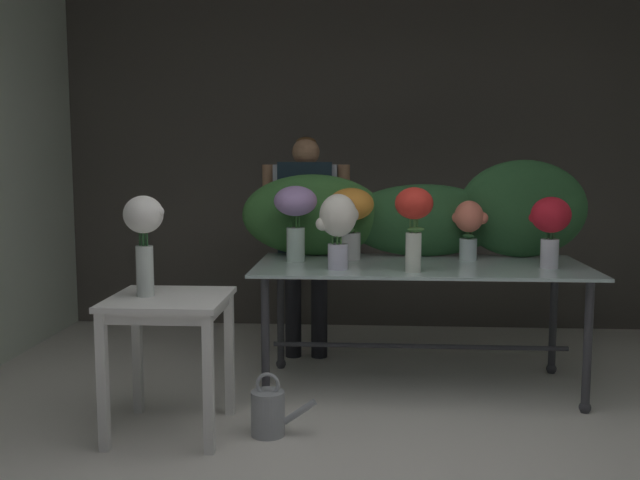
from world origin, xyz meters
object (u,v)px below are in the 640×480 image
object	(u,v)px
vase_scarlet_dahlias	(414,216)
vase_coral_tulips	(469,225)
display_table_glass	(420,281)
vase_white_roses_tall	(144,230)
vase_lilac_anemones	(296,211)
florist	(306,222)
vase_ivory_peonies	(338,224)
watering_can	(269,412)
vase_crimson_roses	(551,223)
side_table_white	(169,316)
vase_sunset_carnations	(351,212)

from	to	relation	value
vase_scarlet_dahlias	vase_coral_tulips	size ratio (longest dim) A/B	1.28
display_table_glass	vase_coral_tulips	xyz separation A→B (m)	(0.33, 0.20, 0.34)
display_table_glass	vase_white_roses_tall	size ratio (longest dim) A/B	3.87
vase_white_roses_tall	vase_scarlet_dahlias	bearing A→B (deg)	19.65
vase_scarlet_dahlias	vase_white_roses_tall	bearing A→B (deg)	-160.35
vase_lilac_anemones	vase_white_roses_tall	bearing A→B (deg)	-128.57
florist	vase_ivory_peonies	size ratio (longest dim) A/B	3.56
vase_lilac_anemones	watering_can	bearing A→B (deg)	-93.59
watering_can	display_table_glass	bearing A→B (deg)	44.37
vase_ivory_peonies	vase_white_roses_tall	xyz separation A→B (m)	(-1.00, -0.58, 0.01)
vase_scarlet_dahlias	watering_can	size ratio (longest dim) A/B	1.42
florist	vase_lilac_anemones	world-z (taller)	florist
vase_crimson_roses	vase_white_roses_tall	distance (m)	2.40
vase_crimson_roses	vase_ivory_peonies	bearing A→B (deg)	-174.07
vase_crimson_roses	watering_can	distance (m)	2.03
vase_coral_tulips	vase_lilac_anemones	world-z (taller)	vase_lilac_anemones
vase_crimson_roses	vase_lilac_anemones	world-z (taller)	vase_lilac_anemones
vase_lilac_anemones	watering_can	distance (m)	1.36
vase_crimson_roses	vase_coral_tulips	world-z (taller)	vase_crimson_roses
side_table_white	watering_can	xyz separation A→B (m)	(0.53, -0.02, -0.51)
vase_ivory_peonies	vase_crimson_roses	bearing A→B (deg)	5.93
vase_crimson_roses	vase_ivory_peonies	xyz separation A→B (m)	(-1.28, -0.13, -0.00)
side_table_white	florist	size ratio (longest dim) A/B	0.46
vase_crimson_roses	vase_sunset_carnations	size ratio (longest dim) A/B	0.92
side_table_white	vase_ivory_peonies	size ratio (longest dim) A/B	1.63
vase_crimson_roses	vase_white_roses_tall	bearing A→B (deg)	-162.56
vase_sunset_carnations	watering_can	bearing A→B (deg)	-111.95
vase_scarlet_dahlias	vase_sunset_carnations	world-z (taller)	vase_scarlet_dahlias
florist	side_table_white	bearing A→B (deg)	-112.19
side_table_white	florist	bearing A→B (deg)	67.81
vase_lilac_anemones	vase_white_roses_tall	world-z (taller)	vase_lilac_anemones
florist	watering_can	world-z (taller)	florist
florist	vase_crimson_roses	world-z (taller)	florist
side_table_white	vase_ivory_peonies	xyz separation A→B (m)	(0.88, 0.58, 0.45)
vase_crimson_roses	vase_coral_tulips	bearing A→B (deg)	145.63
vase_white_roses_tall	florist	bearing A→B (deg)	63.87
vase_sunset_carnations	vase_ivory_peonies	bearing A→B (deg)	-99.18
side_table_white	vase_ivory_peonies	world-z (taller)	vase_ivory_peonies
side_table_white	vase_white_roses_tall	xyz separation A→B (m)	(-0.12, -0.00, 0.46)
vase_coral_tulips	vase_white_roses_tall	bearing A→B (deg)	-150.92
vase_ivory_peonies	florist	bearing A→B (deg)	106.59
vase_ivory_peonies	vase_white_roses_tall	bearing A→B (deg)	-149.77
side_table_white	watering_can	bearing A→B (deg)	-1.97
side_table_white	vase_white_roses_tall	bearing A→B (deg)	-179.89
vase_sunset_carnations	watering_can	world-z (taller)	vase_sunset_carnations
vase_crimson_roses	vase_white_roses_tall	size ratio (longest dim) A/B	0.81
vase_lilac_anemones	vase_sunset_carnations	size ratio (longest dim) A/B	1.04
vase_ivory_peonies	vase_white_roses_tall	world-z (taller)	vase_white_roses_tall
vase_lilac_anemones	vase_crimson_roses	bearing A→B (deg)	-6.52
vase_scarlet_dahlias	vase_coral_tulips	distance (m)	0.65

